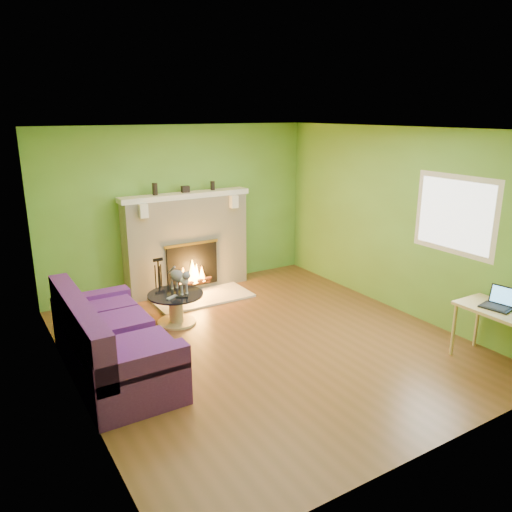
{
  "coord_description": "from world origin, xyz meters",
  "views": [
    {
      "loc": [
        -3.06,
        -4.82,
        2.79
      ],
      "look_at": [
        0.12,
        0.4,
        1.01
      ],
      "focal_mm": 35.0,
      "sensor_mm": 36.0,
      "label": 1
    }
  ],
  "objects_px": {
    "coffee_table": "(176,306)",
    "desk": "(500,316)",
    "sofa": "(109,344)",
    "cat": "(179,279)"
  },
  "relations": [
    {
      "from": "coffee_table",
      "to": "desk",
      "type": "distance_m",
      "value": 4.01
    },
    {
      "from": "sofa",
      "to": "desk",
      "type": "height_order",
      "value": "sofa"
    },
    {
      "from": "sofa",
      "to": "cat",
      "type": "xyz_separation_m",
      "value": [
        1.23,
        0.95,
        0.25
      ]
    },
    {
      "from": "sofa",
      "to": "coffee_table",
      "type": "relative_size",
      "value": 2.72
    },
    {
      "from": "sofa",
      "to": "coffee_table",
      "type": "distance_m",
      "value": 1.47
    },
    {
      "from": "desk",
      "to": "cat",
      "type": "distance_m",
      "value": 3.98
    },
    {
      "from": "sofa",
      "to": "cat",
      "type": "distance_m",
      "value": 1.57
    },
    {
      "from": "sofa",
      "to": "desk",
      "type": "distance_m",
      "value": 4.34
    },
    {
      "from": "sofa",
      "to": "desk",
      "type": "xyz_separation_m",
      "value": [
        3.81,
        -2.08,
        0.24
      ]
    },
    {
      "from": "cat",
      "to": "desk",
      "type": "bearing_deg",
      "value": -54.51
    }
  ]
}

